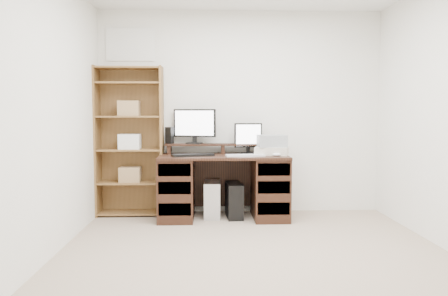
{
  "coord_description": "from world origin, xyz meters",
  "views": [
    {
      "loc": [
        -0.4,
        -3.46,
        1.24
      ],
      "look_at": [
        -0.23,
        1.43,
        0.85
      ],
      "focal_mm": 35.0,
      "sensor_mm": 36.0,
      "label": 1
    }
  ],
  "objects": [
    {
      "name": "printer",
      "position": [
        0.35,
        1.64,
        0.8
      ],
      "size": [
        0.44,
        0.37,
        0.09
      ],
      "primitive_type": "cube",
      "rotation": [
        0.0,
        0.0,
        -0.27
      ],
      "color": "beige",
      "rests_on": "desk"
    },
    {
      "name": "tower_black",
      "position": [
        -0.1,
        1.66,
        0.21
      ],
      "size": [
        0.2,
        0.42,
        0.41
      ],
      "rotation": [
        0.0,
        0.0,
        0.06
      ],
      "color": "black",
      "rests_on": "ground"
    },
    {
      "name": "speaker",
      "position": [
        -0.87,
        1.87,
        0.97
      ],
      "size": [
        0.11,
        0.11,
        0.2
      ],
      "primitive_type": "cube",
      "rotation": [
        0.0,
        0.0,
        -0.42
      ],
      "color": "black",
      "rests_on": "riser_shelf"
    },
    {
      "name": "keyboard_white",
      "position": [
        0.02,
        1.49,
        0.76
      ],
      "size": [
        0.46,
        0.19,
        0.02
      ],
      "primitive_type": "cube",
      "rotation": [
        0.0,
        0.0,
        0.12
      ],
      "color": "silver",
      "rests_on": "desk"
    },
    {
      "name": "tower_silver",
      "position": [
        -0.35,
        1.71,
        0.21
      ],
      "size": [
        0.2,
        0.43,
        0.43
      ],
      "primitive_type": "cube",
      "rotation": [
        0.0,
        0.0,
        -0.03
      ],
      "color": "silver",
      "rests_on": "ground"
    },
    {
      "name": "basket",
      "position": [
        0.35,
        1.64,
        0.91
      ],
      "size": [
        0.34,
        0.25,
        0.14
      ],
      "primitive_type": "cube",
      "rotation": [
        0.0,
        0.0,
        0.06
      ],
      "color": "#8F9498",
      "rests_on": "printer"
    },
    {
      "name": "monitor_small",
      "position": [
        0.08,
        1.83,
        0.95
      ],
      "size": [
        0.34,
        0.14,
        0.37
      ],
      "rotation": [
        0.0,
        0.0,
        0.12
      ],
      "color": "black",
      "rests_on": "desk"
    },
    {
      "name": "monitor_wide",
      "position": [
        -0.57,
        1.86,
        1.11
      ],
      "size": [
        0.52,
        0.21,
        0.42
      ],
      "rotation": [
        0.0,
        0.0,
        -0.31
      ],
      "color": "black",
      "rests_on": "riser_shelf"
    },
    {
      "name": "bookshelf",
      "position": [
        -1.35,
        1.86,
        0.92
      ],
      "size": [
        0.8,
        0.3,
        1.8
      ],
      "color": "brown",
      "rests_on": "ground"
    },
    {
      "name": "desk",
      "position": [
        -0.23,
        1.64,
        0.39
      ],
      "size": [
        1.5,
        0.7,
        0.75
      ],
      "color": "black",
      "rests_on": "ground"
    },
    {
      "name": "riser_shelf",
      "position": [
        -0.23,
        1.85,
        0.84
      ],
      "size": [
        1.4,
        0.22,
        0.12
      ],
      "color": "black",
      "rests_on": "desk"
    },
    {
      "name": "keyboard_black",
      "position": [
        -0.58,
        1.52,
        0.76
      ],
      "size": [
        0.5,
        0.29,
        0.03
      ],
      "primitive_type": "cube",
      "rotation": [
        0.0,
        0.0,
        0.28
      ],
      "color": "black",
      "rests_on": "desk"
    },
    {
      "name": "mouse",
      "position": [
        0.38,
        1.48,
        0.77
      ],
      "size": [
        0.1,
        0.08,
        0.04
      ],
      "primitive_type": "ellipsoid",
      "rotation": [
        0.0,
        0.0,
        -0.18
      ],
      "color": "white",
      "rests_on": "desk"
    },
    {
      "name": "room",
      "position": [
        -0.0,
        0.0,
        1.25
      ],
      "size": [
        3.54,
        4.04,
        2.54
      ],
      "color": "tan",
      "rests_on": "ground"
    }
  ]
}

